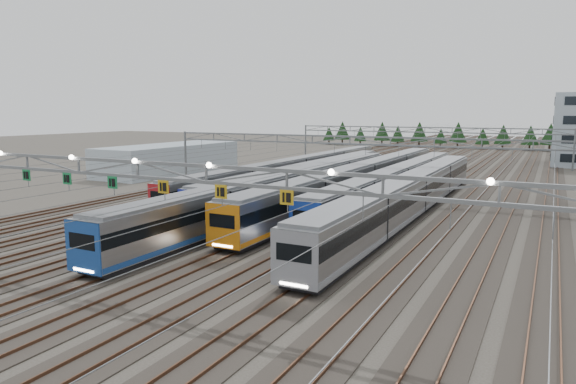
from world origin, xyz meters
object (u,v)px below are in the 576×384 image
at_px(gantry_near, 136,173).
at_px(west_shed, 170,158).
at_px(train_a, 298,169).
at_px(train_f, 411,194).
at_px(train_b, 308,175).
at_px(train_e, 397,181).
at_px(gantry_far, 425,134).
at_px(train_d, 363,178).
at_px(train_c, 291,188).
at_px(gantry_mid, 350,147).

bearing_deg(gantry_near, west_shed, 128.25).
relative_size(train_a, gantry_near, 1.16).
xyz_separation_m(train_f, west_shed, (-49.53, 19.51, 0.23)).
xyz_separation_m(train_a, train_b, (4.50, -5.84, -0.08)).
relative_size(train_e, west_shed, 1.86).
relative_size(train_b, train_f, 0.98).
bearing_deg(train_f, train_b, 145.64).
bearing_deg(train_b, gantry_far, 81.24).
xyz_separation_m(train_e, gantry_near, (-6.80, -39.60, 4.93)).
xyz_separation_m(gantry_near, gantry_far, (0.05, 85.12, -0.70)).
xyz_separation_m(train_a, train_f, (22.50, -18.14, 0.22)).
xyz_separation_m(train_b, train_d, (9.00, -1.91, 0.29)).
bearing_deg(train_b, gantry_near, -80.78).
relative_size(train_b, train_d, 0.83).
bearing_deg(train_c, train_d, 69.97).
height_order(train_b, train_c, train_c).
bearing_deg(train_b, train_e, -7.17).
distance_m(train_c, west_shed, 41.94).
xyz_separation_m(train_b, west_shed, (-31.53, 7.20, 0.53)).
bearing_deg(train_f, west_shed, 158.50).
bearing_deg(train_d, gantry_far, 92.82).
xyz_separation_m(train_b, train_e, (13.50, -1.70, 0.13)).
distance_m(gantry_near, gantry_mid, 40.12).
distance_m(train_b, gantry_mid, 8.12).
height_order(gantry_near, gantry_far, gantry_near).
bearing_deg(gantry_far, gantry_mid, -90.00).
xyz_separation_m(gantry_mid, west_shed, (-38.28, 8.39, -3.83)).
xyz_separation_m(train_c, gantry_mid, (2.25, 13.07, 4.08)).
xyz_separation_m(gantry_near, west_shed, (-38.23, 48.51, -4.52)).
height_order(train_e, gantry_far, gantry_far).
xyz_separation_m(train_c, west_shed, (-36.03, 21.46, 0.25)).
bearing_deg(gantry_mid, train_e, -4.35).
bearing_deg(train_a, train_e, -22.72).
distance_m(train_b, train_e, 13.61).
relative_size(gantry_near, gantry_far, 1.00).
bearing_deg(train_d, gantry_mid, 162.17).
bearing_deg(train_d, train_c, -110.03).
xyz_separation_m(train_a, train_d, (13.50, -7.75, 0.20)).
height_order(train_f, gantry_mid, gantry_mid).
bearing_deg(gantry_near, gantry_far, 89.97).
relative_size(train_c, train_f, 1.06).
xyz_separation_m(train_d, west_shed, (-40.53, 9.11, 0.25)).
relative_size(train_d, west_shed, 2.20).
bearing_deg(train_d, train_b, 168.03).
bearing_deg(train_e, train_d, -177.33).
distance_m(train_c, train_f, 13.64).
height_order(gantry_near, west_shed, gantry_near).
relative_size(train_a, train_d, 0.99).
bearing_deg(train_c, west_shed, 149.23).
height_order(train_e, west_shed, west_shed).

